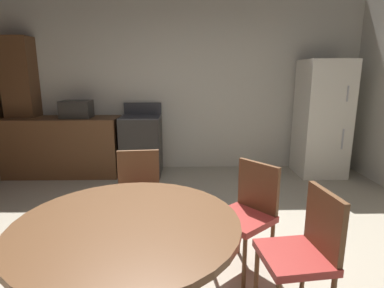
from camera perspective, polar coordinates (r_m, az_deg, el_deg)
The scene contains 11 objects.
ground_plane at distance 2.64m, azimuth -2.49°, elevation -23.26°, with size 14.00×14.00×0.00m, color #A89E89.
wall_back at distance 5.10m, azimuth -1.93°, elevation 10.61°, with size 5.99×0.12×2.70m, color beige.
kitchen_counter at distance 5.18m, azimuth -22.68°, elevation -0.41°, with size 1.72×0.60×0.90m, color brown.
pantry_column at distance 5.52m, azimuth -28.78°, elevation 6.09°, with size 0.44×0.36×2.10m, color brown.
oven_range at distance 4.87m, azimuth -9.31°, elevation -0.16°, with size 0.60×0.60×1.10m.
refrigerator at distance 5.14m, azimuth 22.93°, elevation 4.35°, with size 0.68×0.68×1.76m.
microwave at distance 5.00m, azimuth -20.63°, elevation 6.08°, with size 0.44×0.32×0.26m, color #2D2B28.
dining_table at distance 1.86m, azimuth -11.75°, elevation -18.13°, with size 1.25×1.25×0.76m.
chair_north at distance 2.86m, azimuth -9.86°, elevation -8.90°, with size 0.44×0.44×0.87m.
chair_northeast at distance 2.53m, azimuth 10.36°, elevation -11.93°, with size 0.56×0.56×0.87m.
chair_east at distance 2.12m, azimuth 20.18°, elevation -17.72°, with size 0.45×0.45×0.87m.
Camera 1 is at (0.06, -2.13, 1.56)m, focal length 28.77 mm.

